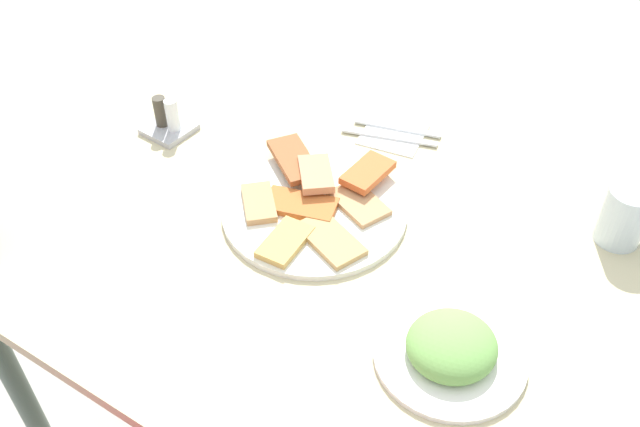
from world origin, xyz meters
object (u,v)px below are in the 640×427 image
(salad_plate_greens, at_px, (450,349))
(drinking_glass, at_px, (624,216))
(spoon, at_px, (389,137))
(condiment_caddy, at_px, (168,122))
(pide_platter, at_px, (314,206))
(fork, at_px, (397,128))
(paper_napkin, at_px, (393,134))
(dining_table, at_px, (324,267))

(salad_plate_greens, bearing_deg, drinking_glass, -110.13)
(spoon, bearing_deg, condiment_caddy, 12.20)
(salad_plate_greens, xyz_separation_m, spoon, (0.33, -0.43, -0.01))
(spoon, xyz_separation_m, condiment_caddy, (0.40, 0.22, 0.02))
(pide_platter, relative_size, condiment_caddy, 3.49)
(pide_platter, bearing_deg, condiment_caddy, -6.59)
(drinking_glass, bearing_deg, spoon, -5.50)
(fork, distance_m, condiment_caddy, 0.47)
(pide_platter, height_order, spoon, pide_platter)
(condiment_caddy, bearing_deg, salad_plate_greens, 164.00)
(paper_napkin, height_order, spoon, spoon)
(fork, xyz_separation_m, condiment_caddy, (0.40, 0.26, 0.02))
(fork, bearing_deg, spoon, 75.43)
(spoon, height_order, condiment_caddy, condiment_caddy)
(salad_plate_greens, height_order, spoon, salad_plate_greens)
(fork, height_order, condiment_caddy, condiment_caddy)
(drinking_glass, relative_size, condiment_caddy, 1.12)
(pide_platter, xyz_separation_m, condiment_caddy, (0.39, -0.04, 0.01))
(dining_table, relative_size, condiment_caddy, 11.60)
(spoon, distance_m, condiment_caddy, 0.45)
(paper_napkin, distance_m, spoon, 0.02)
(salad_plate_greens, relative_size, spoon, 1.15)
(pide_platter, relative_size, drinking_glass, 3.11)
(dining_table, distance_m, spoon, 0.32)
(dining_table, distance_m, pide_platter, 0.12)
(drinking_glass, distance_m, condiment_caddy, 0.88)
(salad_plate_greens, relative_size, fork, 1.25)
(paper_napkin, bearing_deg, drinking_glass, 172.33)
(paper_napkin, xyz_separation_m, fork, (0.00, -0.02, 0.00))
(spoon, bearing_deg, drinking_glass, 157.63)
(drinking_glass, xyz_separation_m, spoon, (0.47, -0.05, -0.05))
(spoon, bearing_deg, paper_napkin, -106.87)
(salad_plate_greens, bearing_deg, fork, -54.68)
(spoon, bearing_deg, salad_plate_greens, 110.66)
(fork, relative_size, spoon, 0.92)
(fork, height_order, spoon, same)
(spoon, bearing_deg, dining_table, 79.84)
(condiment_caddy, bearing_deg, drinking_glass, -168.57)
(fork, xyz_separation_m, spoon, (0.00, 0.04, 0.00))
(spoon, relative_size, condiment_caddy, 2.05)
(paper_napkin, bearing_deg, condiment_caddy, 31.01)
(paper_napkin, bearing_deg, salad_plate_greens, 126.39)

